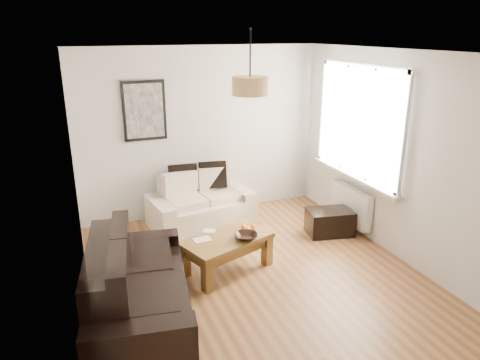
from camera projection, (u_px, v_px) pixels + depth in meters
name	position (u px, v px, depth m)	size (l,w,h in m)	color
floor	(258.00, 278.00, 5.31)	(4.50, 4.50, 0.00)	brown
ceiling	(262.00, 52.00, 4.47)	(3.80, 4.50, 0.00)	white
wall_back	(201.00, 133.00, 6.88)	(3.80, 0.04, 2.60)	silver
wall_front	(399.00, 274.00, 2.91)	(3.80, 0.04, 2.60)	silver
wall_left	(77.00, 197.00, 4.24)	(0.04, 4.50, 2.60)	silver
wall_right	(399.00, 158.00, 5.55)	(0.04, 4.50, 2.60)	silver
window_bay	(360.00, 122.00, 6.14)	(0.14, 1.90, 1.60)	white
radiator	(351.00, 205.00, 6.52)	(0.10, 0.90, 0.52)	white
poster	(144.00, 111.00, 6.43)	(0.62, 0.04, 0.87)	black
pendant_shade	(250.00, 86.00, 4.86)	(0.40, 0.40, 0.20)	tan
loveseat_cream	(201.00, 200.00, 6.70)	(1.52, 0.83, 0.75)	beige
sofa_leather	(139.00, 284.00, 4.43)	(1.93, 0.94, 0.83)	black
coffee_table	(227.00, 254.00, 5.44)	(1.07, 0.58, 0.44)	brown
ottoman	(330.00, 222.00, 6.42)	(0.64, 0.41, 0.36)	black
cushion_left	(183.00, 178.00, 6.69)	(0.42, 0.13, 0.42)	black
cushion_right	(213.00, 175.00, 6.85)	(0.41, 0.13, 0.41)	black
fruit_bowl	(246.00, 236.00, 5.32)	(0.27, 0.27, 0.07)	black
orange_a	(247.00, 230.00, 5.47)	(0.09, 0.09, 0.09)	orange
orange_b	(253.00, 227.00, 5.56)	(0.06, 0.06, 0.06)	orange
orange_c	(244.00, 227.00, 5.55)	(0.07, 0.07, 0.07)	orange
papers	(202.00, 239.00, 5.30)	(0.20, 0.14, 0.01)	white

